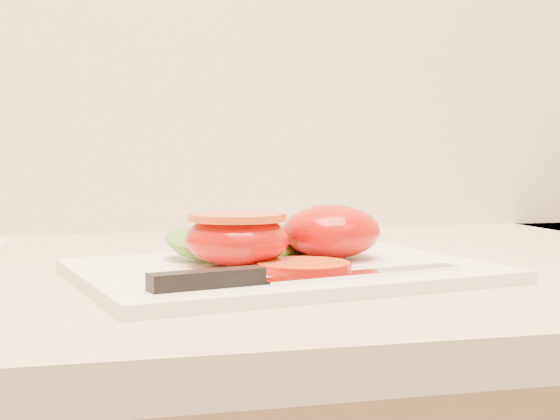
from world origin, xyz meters
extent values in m
cube|color=beige|center=(0.00, 1.68, 0.92)|extent=(3.92, 0.65, 0.03)
cube|color=white|center=(-0.29, 1.59, 0.94)|extent=(0.37, 0.30, 0.01)
ellipsoid|color=#B60E0A|center=(-0.23, 1.62, 0.96)|extent=(0.09, 0.09, 0.05)
ellipsoid|color=#B60E0A|center=(-0.32, 1.59, 0.96)|extent=(0.09, 0.09, 0.04)
cylinder|color=red|center=(-0.32, 1.59, 0.98)|extent=(0.08, 0.08, 0.01)
cylinder|color=orange|center=(-0.28, 1.55, 0.94)|extent=(0.07, 0.07, 0.01)
ellipsoid|color=#5EB22F|center=(-0.31, 1.65, 0.95)|extent=(0.16, 0.14, 0.03)
ellipsoid|color=#5EB22F|center=(-0.27, 1.67, 0.95)|extent=(0.12, 0.12, 0.02)
cube|color=silver|center=(-0.24, 1.52, 0.94)|extent=(0.17, 0.06, 0.00)
cube|color=black|center=(-0.36, 1.49, 0.95)|extent=(0.08, 0.04, 0.01)
camera|label=1|loc=(-0.44, 0.97, 1.03)|focal=50.00mm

